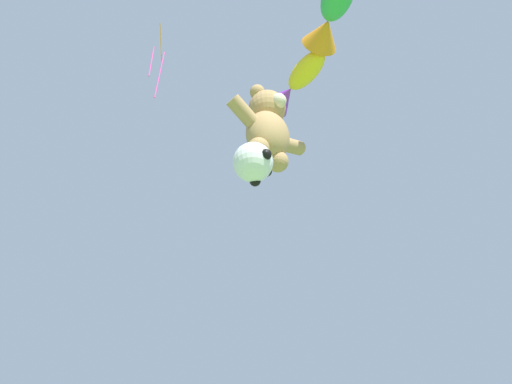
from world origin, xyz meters
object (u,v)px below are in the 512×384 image
soccer_ball_kite (253,163)px  fish_kite_goldfin (294,85)px  fish_kite_emerald (330,15)px  teddy_bear_kite (268,127)px  diamond_kite (160,47)px

soccer_ball_kite → fish_kite_goldfin: (1.99, 0.39, 4.85)m
soccer_ball_kite → fish_kite_emerald: fish_kite_emerald is taller
teddy_bear_kite → fish_kite_goldfin: bearing=6.5°
teddy_bear_kite → soccer_ball_kite: bearing=-160.8°
teddy_bear_kite → fish_kite_emerald: (0.53, -1.94, 3.29)m
teddy_bear_kite → soccer_ball_kite: size_ratio=2.66×
fish_kite_goldfin → fish_kite_emerald: 2.24m
teddy_bear_kite → fish_kite_goldfin: (1.30, 0.15, 3.01)m
fish_kite_emerald → diamond_kite: (-2.86, 3.72, -0.31)m
fish_kite_goldfin → teddy_bear_kite: bearing=-173.5°
teddy_bear_kite → diamond_kite: bearing=142.5°
teddy_bear_kite → diamond_kite: size_ratio=0.83×
diamond_kite → fish_kite_emerald: bearing=-52.5°
teddy_bear_kite → soccer_ball_kite: (-0.69, -0.24, -1.84)m
soccer_ball_kite → diamond_kite: diamond_kite is taller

